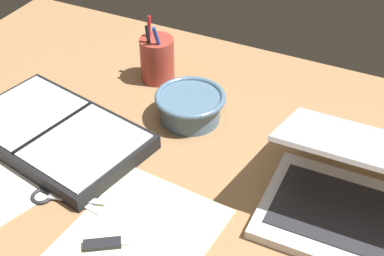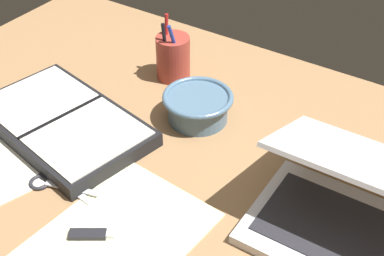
# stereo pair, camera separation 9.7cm
# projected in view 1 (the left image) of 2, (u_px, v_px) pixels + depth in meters

# --- Properties ---
(desk_top) EXTENTS (1.40, 1.00, 0.02)m
(desk_top) POSITION_uv_depth(u_px,v_px,m) (170.00, 179.00, 0.98)
(desk_top) COLOR #936D47
(desk_top) RESTS_ON ground
(laptop) EXTENTS (0.32, 0.28, 0.16)m
(laptop) POSITION_uv_depth(u_px,v_px,m) (364.00, 196.00, 0.87)
(laptop) COLOR silver
(laptop) RESTS_ON desk_top
(bowl) EXTENTS (0.15, 0.15, 0.06)m
(bowl) POSITION_uv_depth(u_px,v_px,m) (190.00, 105.00, 1.09)
(bowl) COLOR slate
(bowl) RESTS_ON desk_top
(pen_cup) EXTENTS (0.08, 0.08, 0.15)m
(pen_cup) POSITION_uv_depth(u_px,v_px,m) (157.00, 59.00, 1.19)
(pen_cup) COLOR #9E382D
(pen_cup) RESTS_ON desk_top
(planner) EXTENTS (0.39, 0.28, 0.03)m
(planner) POSITION_uv_depth(u_px,v_px,m) (55.00, 133.00, 1.04)
(planner) COLOR black
(planner) RESTS_ON desk_top
(scissors) EXTENTS (0.13, 0.07, 0.01)m
(scissors) POSITION_uv_depth(u_px,v_px,m) (54.00, 193.00, 0.94)
(scissors) COLOR #B7B7BC
(scissors) RESTS_ON desk_top
(paper_sheet_front) EXTENTS (0.24, 0.31, 0.00)m
(paper_sheet_front) POSITION_uv_depth(u_px,v_px,m) (133.00, 243.00, 0.85)
(paper_sheet_front) COLOR #F4EFB2
(paper_sheet_front) RESTS_ON desk_top
(usb_drive) EXTENTS (0.07, 0.05, 0.01)m
(usb_drive) POSITION_uv_depth(u_px,v_px,m) (104.00, 244.00, 0.85)
(usb_drive) COLOR black
(usb_drive) RESTS_ON desk_top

